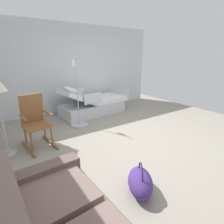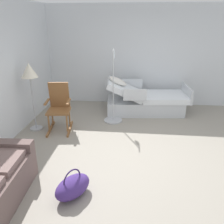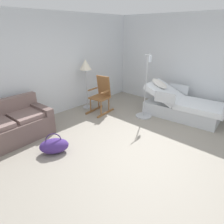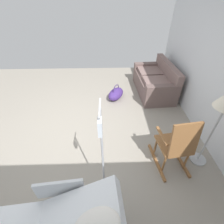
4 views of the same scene
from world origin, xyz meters
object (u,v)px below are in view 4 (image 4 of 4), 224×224
(rocking_chair, at_px, (176,146))
(couch, at_px, (155,82))
(duffel_bag, at_px, (116,94))
(iv_pole, at_px, (105,191))

(rocking_chair, bearing_deg, couch, 173.58)
(couch, xyz_separation_m, duffel_bag, (0.34, -1.12, -0.15))
(duffel_bag, bearing_deg, iv_pole, -6.19)
(couch, height_order, iv_pole, iv_pole)
(couch, distance_m, duffel_bag, 1.18)
(rocking_chair, height_order, iv_pole, iv_pole)
(rocking_chair, bearing_deg, iv_pole, -63.95)
(couch, relative_size, rocking_chair, 1.57)
(couch, xyz_separation_m, rocking_chair, (2.46, -0.28, 0.20))
(iv_pole, bearing_deg, duffel_bag, 173.81)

